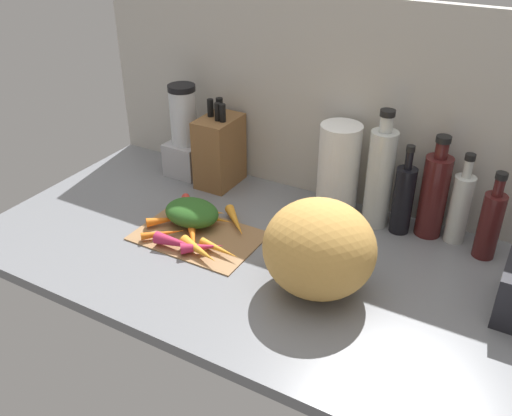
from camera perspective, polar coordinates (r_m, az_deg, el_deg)
ground_plane at (r=147.86cm, az=3.32°, el=-5.77°), size 170.00×80.00×3.00cm
wall_back at (r=164.81cm, az=9.78°, el=10.22°), size 170.00×3.00×60.00cm
cutting_board at (r=156.44cm, az=-5.90°, el=-2.80°), size 34.04×22.81×0.80cm
carrot_0 at (r=163.45cm, az=-5.37°, el=-0.30°), size 13.33×7.20×3.55cm
carrot_1 at (r=165.25cm, az=-6.41°, el=-0.22°), size 14.96×12.79×2.42cm
carrot_2 at (r=163.37cm, az=-6.65°, el=-0.41°), size 11.10×11.51×3.46cm
carrot_3 at (r=146.79cm, az=-5.79°, el=-4.33°), size 13.64×6.94×3.17cm
carrot_4 at (r=160.88cm, az=-4.30°, el=-1.09°), size 11.61×3.73×2.09cm
carrot_5 at (r=148.14cm, az=-5.50°, el=-3.99°), size 10.77×9.21×3.00cm
carrot_6 at (r=158.59cm, az=-2.07°, el=-1.37°), size 12.67×12.48×2.81cm
carrot_7 at (r=149.93cm, az=-7.81°, el=-3.59°), size 14.63×4.91×3.46cm
carrot_8 at (r=153.33cm, az=-6.47°, el=-2.79°), size 11.42×12.99×2.82cm
carrot_9 at (r=147.59cm, az=-3.71°, el=-4.22°), size 12.63×3.84×2.29cm
carrot_10 at (r=155.93cm, az=-9.42°, el=-2.57°), size 10.12×10.00×2.10cm
carrot_11 at (r=161.36cm, az=-9.14°, el=-1.21°), size 9.62×9.89×2.65cm
carrot_greens_pile at (r=159.75cm, az=-6.54°, el=-0.46°), size 16.21×12.47×6.86cm
winter_squash at (r=131.24cm, az=6.44°, el=-4.11°), size 26.78×25.79×23.37cm
knife_block at (r=179.00cm, az=-3.74°, el=5.87°), size 10.73×15.65×27.95cm
blender_appliance at (r=185.88cm, az=-7.26°, el=7.19°), size 11.48×11.48×30.58cm
paper_towel_roll at (r=163.14cm, az=8.37°, el=3.87°), size 11.88×11.88×27.34cm
bottle_0 at (r=158.26cm, az=12.48°, el=3.12°), size 7.47×7.47×34.37cm
bottle_1 at (r=158.48cm, az=14.74°, el=0.93°), size 5.65×5.65×26.07cm
bottle_2 at (r=158.47cm, az=17.63°, el=1.36°), size 7.37×7.37×29.30cm
bottle_3 at (r=158.70cm, az=20.03°, el=0.12°), size 5.55×5.55×25.85cm
bottle_4 at (r=155.02cm, az=22.71°, el=-1.45°), size 5.74×5.74×24.34cm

